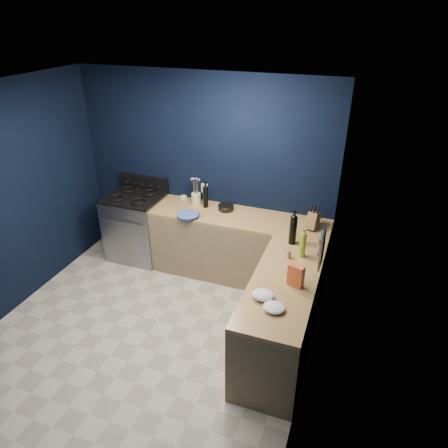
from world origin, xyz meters
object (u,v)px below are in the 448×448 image
at_px(plate_stack, 188,215).
at_px(utensil_crock, 196,199).
at_px(gas_range, 137,227).
at_px(crouton_bag, 296,276).
at_px(knife_block, 313,220).

relative_size(plate_stack, utensil_crock, 1.82).
xyz_separation_m(plate_stack, utensil_crock, (-0.05, 0.39, 0.06)).
height_order(gas_range, plate_stack, plate_stack).
relative_size(plate_stack, crouton_bag, 1.25).
distance_m(plate_stack, utensil_crock, 0.40).
height_order(plate_stack, knife_block, knife_block).
bearing_deg(gas_range, utensil_crock, 11.38).
distance_m(gas_range, plate_stack, 1.05).
bearing_deg(utensil_crock, plate_stack, -82.02).
relative_size(gas_range, utensil_crock, 6.01).
xyz_separation_m(utensil_crock, crouton_bag, (1.61, -1.35, 0.04)).
bearing_deg(crouton_bag, utensil_crock, 157.58).
distance_m(plate_stack, crouton_bag, 1.84).
height_order(plate_stack, crouton_bag, crouton_bag).
relative_size(gas_range, crouton_bag, 4.11).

